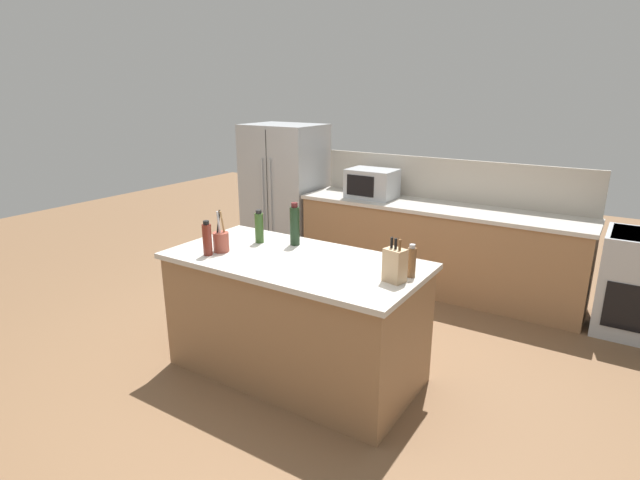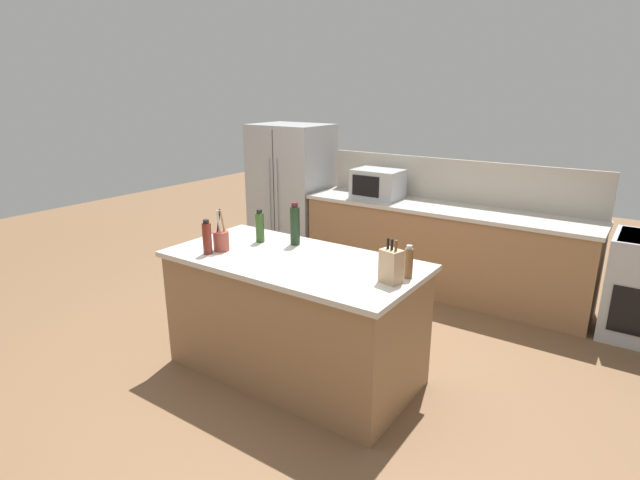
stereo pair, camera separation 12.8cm
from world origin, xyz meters
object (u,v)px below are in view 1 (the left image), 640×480
Objects in this scene: refrigerator at (285,192)px; pepper_grinder at (412,262)px; olive_oil_bottle at (259,227)px; utensil_crock at (221,241)px; wine_bottle at (295,225)px; knife_block at (395,265)px; vinegar_bottle at (207,239)px; microwave at (372,183)px.

refrigerator is 3.38m from pepper_grinder.
utensil_crock is at bearing -106.01° from olive_oil_bottle.
knife_block is at bearing -16.84° from wine_bottle.
olive_oil_bottle is (0.10, 0.34, 0.04)m from utensil_crock.
knife_block is (2.55, -2.28, 0.20)m from refrigerator.
pepper_grinder is (1.43, 0.28, 0.02)m from utensil_crock.
knife_block is 0.15m from pepper_grinder.
pepper_grinder is 0.85× the size of vinegar_bottle.
wine_bottle is at bearing 20.35° from olive_oil_bottle.
olive_oil_bottle is at bearing -159.65° from wine_bottle.
microwave reaches higher than utensil_crock.
microwave reaches higher than olive_oil_bottle.
knife_block is 1.29m from olive_oil_bottle.
utensil_crock reaches higher than knife_block.
microwave is at bearing 122.90° from pepper_grinder.
microwave is 1.57× the size of wine_bottle.
refrigerator reaches higher than vinegar_bottle.
pepper_grinder is 1.33m from olive_oil_bottle.
knife_block is 1.04m from wine_bottle.
refrigerator is 5.00× the size of wine_bottle.
refrigerator is 3.19× the size of microwave.
microwave is at bearing 90.54° from olive_oil_bottle.
olive_oil_bottle is (1.28, -2.08, 0.21)m from refrigerator.
utensil_crock is (-1.37, -0.14, -0.03)m from knife_block.
microwave is 2.03× the size of vinegar_bottle.
refrigerator is 2.70m from utensil_crock.
knife_block reaches higher than olive_oil_bottle.
refrigerator is 1.29m from microwave.
refrigerator is 5.88× the size of knife_block.
pepper_grinder is 1.50m from vinegar_bottle.
vinegar_bottle is 0.47m from olive_oil_bottle.
utensil_crock is at bearing -168.94° from pepper_grinder.
utensil_crock is (1.18, -2.42, 0.17)m from refrigerator.
refrigerator is at bearing 114.59° from vinegar_bottle.
refrigerator is at bearing 140.70° from pepper_grinder.
utensil_crock is 1.19× the size of olive_oil_bottle.
utensil_crock is at bearing -63.89° from refrigerator.
utensil_crock is 1.43× the size of pepper_grinder.
knife_block is 0.85× the size of wine_bottle.
wine_bottle is (-1.05, 0.16, 0.06)m from pepper_grinder.
knife_block reaches higher than vinegar_bottle.
vinegar_bottle reaches higher than pepper_grinder.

